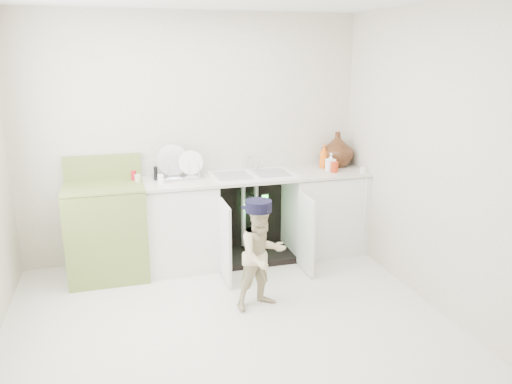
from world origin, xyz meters
TOP-DOWN VIEW (x-y plane):
  - ground at (0.00, 0.00)m, footprint 3.50×3.50m
  - room_shell at (0.00, 0.00)m, footprint 6.00×5.50m
  - counter_run at (0.60, 1.21)m, footprint 2.44×1.02m
  - avocado_stove at (-0.91, 1.18)m, footprint 0.73×0.65m
  - repair_worker at (0.34, 0.16)m, footprint 0.54×0.94m

SIDE VIEW (x-z plane):
  - ground at x=0.00m, z-range 0.00..0.00m
  - avocado_stove at x=-0.91m, z-range -0.10..1.04m
  - repair_worker at x=0.34m, z-range 0.01..0.95m
  - counter_run at x=0.60m, z-range -0.15..1.12m
  - room_shell at x=0.00m, z-range 0.62..1.88m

